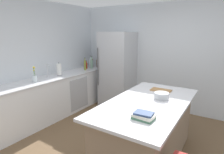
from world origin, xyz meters
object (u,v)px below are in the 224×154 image
object	(u,v)px
soda_bottle	(90,63)
cutting_board	(161,90)
refrigerator	(117,69)
whiskey_bottle	(92,63)
syrup_bottle	(97,63)
olive_oil_bottle	(85,65)
mixing_bowl	(162,96)
sink_faucet	(48,70)
hot_sauce_bottle	(86,65)
flower_vase	(35,78)
vinegar_bottle	(85,65)
paper_towel_roll	(59,70)
gin_bottle	(92,64)
kitchen_island	(147,130)
cookbook_stack	(144,116)

from	to	relation	value
soda_bottle	cutting_board	distance (m)	2.64
refrigerator	whiskey_bottle	size ratio (longest dim) A/B	6.33
syrup_bottle	olive_oil_bottle	size ratio (longest dim) A/B	0.83
syrup_bottle	cutting_board	distance (m)	2.62
mixing_bowl	sink_faucet	bearing A→B (deg)	-179.63
refrigerator	olive_oil_bottle	xyz separation A→B (m)	(-0.75, -0.41, 0.11)
olive_oil_bottle	hot_sauce_bottle	bearing A→B (deg)	122.05
flower_vase	vinegar_bottle	xyz separation A→B (m)	(-0.06, 1.61, 0.02)
paper_towel_roll	mixing_bowl	xyz separation A→B (m)	(2.51, -0.26, -0.10)
soda_bottle	cutting_board	size ratio (longest dim) A/B	0.98
gin_bottle	vinegar_bottle	xyz separation A→B (m)	(-0.09, -0.18, -0.03)
kitchen_island	flower_vase	distance (m)	2.41
gin_bottle	hot_sauce_bottle	xyz separation A→B (m)	(-0.11, -0.09, -0.05)
sink_faucet	flower_vase	xyz separation A→B (m)	(0.11, -0.41, -0.07)
soda_bottle	mixing_bowl	xyz separation A→B (m)	(2.56, -1.46, -0.10)
cookbook_stack	cutting_board	xyz separation A→B (m)	(-0.19, 1.18, -0.03)
whiskey_bottle	cutting_board	world-z (taller)	whiskey_bottle
refrigerator	syrup_bottle	size ratio (longest dim) A/B	6.88
flower_vase	hot_sauce_bottle	bearing A→B (deg)	92.87
paper_towel_roll	cookbook_stack	distance (m)	2.77
paper_towel_roll	sink_faucet	bearing A→B (deg)	-100.38
mixing_bowl	syrup_bottle	bearing A→B (deg)	146.09
refrigerator	mixing_bowl	world-z (taller)	refrigerator
gin_bottle	cookbook_stack	world-z (taller)	gin_bottle
refrigerator	sink_faucet	bearing A→B (deg)	-120.97
paper_towel_roll	mixing_bowl	distance (m)	2.53
gin_bottle	olive_oil_bottle	size ratio (longest dim) A/B	1.01
kitchen_island	gin_bottle	distance (m)	2.86
whiskey_bottle	cutting_board	bearing A→B (deg)	-25.31
hot_sauce_bottle	cookbook_stack	distance (m)	3.31
kitchen_island	hot_sauce_bottle	xyz separation A→B (m)	(-2.42, 1.49, 0.55)
soda_bottle	mixing_bowl	distance (m)	2.95
paper_towel_roll	olive_oil_bottle	size ratio (longest dim) A/B	0.93
whiskey_bottle	gin_bottle	xyz separation A→B (m)	(0.15, -0.19, 0.01)
cutting_board	olive_oil_bottle	bearing A→B (deg)	163.63
whiskey_bottle	mixing_bowl	size ratio (longest dim) A/B	1.37
gin_bottle	flower_vase	bearing A→B (deg)	-90.90
mixing_bowl	vinegar_bottle	bearing A→B (deg)	154.87
whiskey_bottle	hot_sauce_bottle	world-z (taller)	whiskey_bottle
paper_towel_roll	soda_bottle	world-z (taller)	soda_bottle
whiskey_bottle	cookbook_stack	xyz separation A→B (m)	(2.63, -2.34, -0.10)
paper_towel_roll	cookbook_stack	size ratio (longest dim) A/B	1.21
paper_towel_roll	vinegar_bottle	size ratio (longest dim) A/B	1.15
sink_faucet	paper_towel_roll	size ratio (longest dim) A/B	0.96
refrigerator	paper_towel_roll	world-z (taller)	refrigerator
refrigerator	paper_towel_roll	bearing A→B (deg)	-124.83
hot_sauce_bottle	cutting_board	bearing A→B (deg)	-19.86
olive_oil_bottle	cookbook_stack	xyz separation A→B (m)	(2.47, -1.85, -0.11)
refrigerator	cutting_board	distance (m)	1.87
whiskey_bottle	cutting_board	distance (m)	2.70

